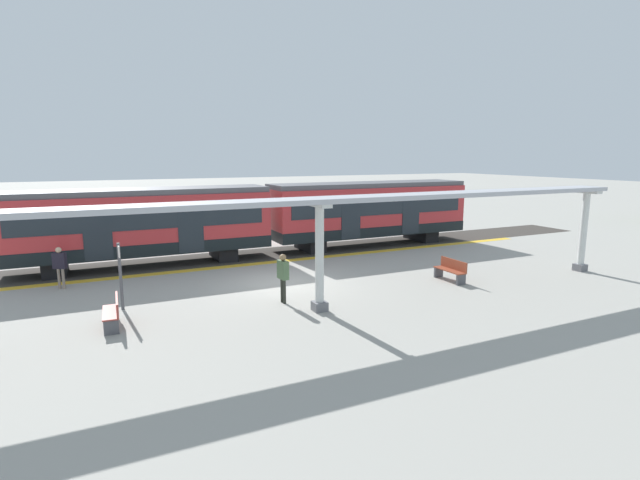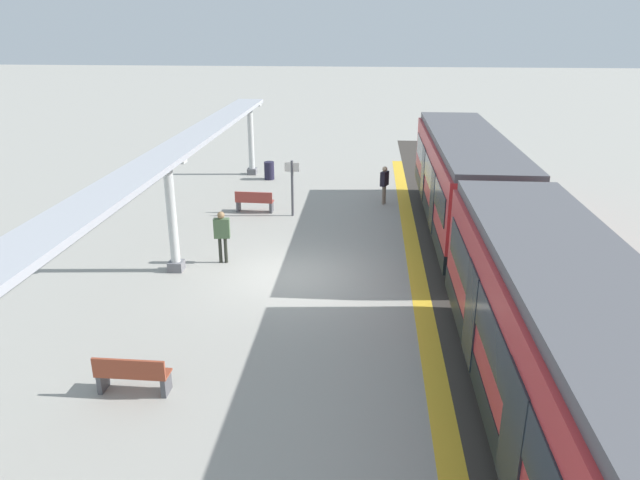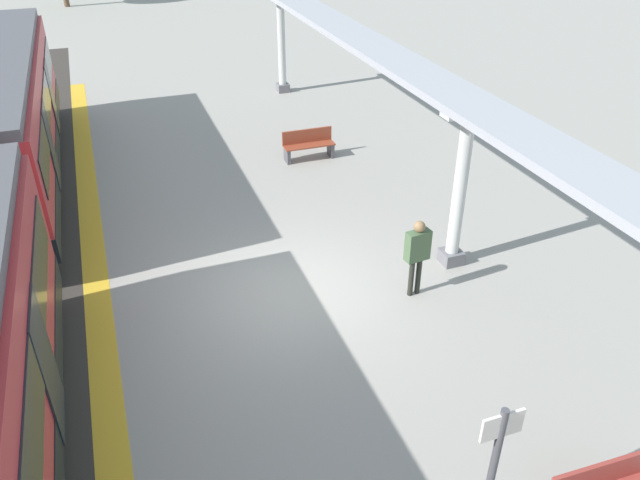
{
  "view_description": "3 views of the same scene",
  "coord_description": "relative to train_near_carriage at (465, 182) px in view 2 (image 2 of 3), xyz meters",
  "views": [
    {
      "loc": [
        16.89,
        -6.49,
        4.94
      ],
      "look_at": [
        -0.46,
        1.8,
        1.52
      ],
      "focal_mm": 26.79,
      "sensor_mm": 36.0,
      "label": 1
    },
    {
      "loc": [
        -2.19,
        16.17,
        7.17
      ],
      "look_at": [
        -0.97,
        1.38,
        1.69
      ],
      "focal_mm": 33.3,
      "sensor_mm": 36.0,
      "label": 2
    },
    {
      "loc": [
        -2.98,
        -9.87,
        7.53
      ],
      "look_at": [
        0.35,
        -0.68,
        1.55
      ],
      "focal_mm": 34.99,
      "sensor_mm": 36.0,
      "label": 3
    }
  ],
  "objects": [
    {
      "name": "ground_plane",
      "position": [
        5.62,
        4.55,
        -1.83
      ],
      "size": [
        176.0,
        176.0,
        0.0
      ],
      "primitive_type": "plane",
      "color": "#9C9991"
    },
    {
      "name": "tactile_edge_strip",
      "position": [
        1.85,
        4.55,
        -1.82
      ],
      "size": [
        0.52,
        31.94,
        0.01
      ],
      "primitive_type": "cube",
      "color": "gold",
      "rests_on": "ground"
    },
    {
      "name": "trackbed",
      "position": [
        -0.01,
        4.55,
        -1.82
      ],
      "size": [
        3.2,
        43.94,
        0.01
      ],
      "primitive_type": "cube",
      "color": "#38332D",
      "rests_on": "ground"
    },
    {
      "name": "train_near_carriage",
      "position": [
        0.0,
        0.0,
        0.0
      ],
      "size": [
        2.65,
        11.23,
        3.48
      ],
      "color": "#BB2D31",
      "rests_on": "ground"
    },
    {
      "name": "train_far_carriage",
      "position": [
        0.0,
        11.81,
        0.0
      ],
      "size": [
        2.65,
        11.23,
        3.48
      ],
      "color": "#BB2D31",
      "rests_on": "ground"
    },
    {
      "name": "canopy_pillar_nearest",
      "position": [
        9.19,
        -7.84,
        -0.06
      ],
      "size": [
        1.1,
        0.44,
        3.48
      ],
      "color": "slate",
      "rests_on": "ground"
    },
    {
      "name": "canopy_pillar_second",
      "position": [
        9.19,
        4.4,
        -0.06
      ],
      "size": [
        1.1,
        0.44,
        3.48
      ],
      "color": "slate",
      "rests_on": "ground"
    },
    {
      "name": "canopy_beam",
      "position": [
        9.19,
        4.54,
        1.74
      ],
      "size": [
        1.2,
        25.56,
        0.16
      ],
      "primitive_type": "cube",
      "color": "#A8AAB2",
      "rests_on": "canopy_pillar_nearest"
    },
    {
      "name": "bench_near_end",
      "position": [
        8.08,
        10.73,
        -1.38
      ],
      "size": [
        1.5,
        0.45,
        0.86
      ],
      "color": "brown",
      "rests_on": "ground"
    },
    {
      "name": "bench_mid_platform",
      "position": [
        7.9,
        -1.65,
        -1.38
      ],
      "size": [
        1.51,
        0.49,
        0.86
      ],
      "color": "#993931",
      "rests_on": "ground"
    },
    {
      "name": "trash_bin",
      "position": [
        8.17,
        -6.92,
        -1.4
      ],
      "size": [
        0.48,
        0.48,
        0.85
      ],
      "primitive_type": "cylinder",
      "color": "#201E34",
      "rests_on": "ground"
    },
    {
      "name": "platform_info_sign",
      "position": [
        6.33,
        -1.32,
        -0.5
      ],
      "size": [
        0.56,
        0.1,
        2.2
      ],
      "color": "#4C4C51",
      "rests_on": "ground"
    },
    {
      "name": "passenger_waiting_near_edge",
      "position": [
        2.73,
        -3.23,
        -0.83
      ],
      "size": [
        0.38,
        0.5,
        1.59
      ],
      "color": "gray",
      "rests_on": "ground"
    },
    {
      "name": "passenger_by_the_benches",
      "position": [
        7.9,
        3.65,
        -0.77
      ],
      "size": [
        0.51,
        0.27,
        1.69
      ],
      "color": "#262821",
      "rests_on": "ground"
    }
  ]
}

